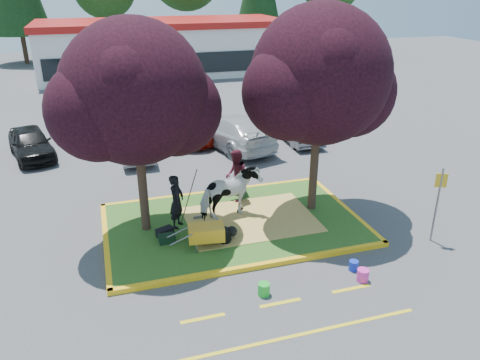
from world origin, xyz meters
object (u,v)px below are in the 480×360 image
object	(u,v)px
cow	(230,194)
calf	(215,234)
bucket_pink	(363,275)
bucket_green	(264,289)
car_black	(31,143)
sign_post	(438,197)
bucket_blue	(354,265)
handler	(177,201)
wheelbarrow	(207,233)
car_silver	(135,143)

from	to	relation	value
cow	calf	xyz separation A→B (m)	(-0.88, -1.37, -0.63)
bucket_pink	cow	bearing A→B (deg)	119.81
bucket_green	car_black	size ratio (longest dim) A/B	0.08
calf	sign_post	bearing A→B (deg)	2.07
calf	bucket_blue	distance (m)	4.17
handler	sign_post	distance (m)	8.00
wheelbarrow	car_black	xyz separation A→B (m)	(-5.76, 10.24, 0.05)
bucket_blue	wheelbarrow	bearing A→B (deg)	149.89
cow	wheelbarrow	distance (m)	2.08
bucket_blue	car_silver	bearing A→B (deg)	113.98
handler	bucket_blue	size ratio (longest dim) A/B	6.17
calf	car_black	distance (m)	11.66
wheelbarrow	sign_post	world-z (taller)	sign_post
calf	bucket_pink	distance (m)	4.48
calf	bucket_blue	world-z (taller)	calf
handler	bucket_green	xyz separation A→B (m)	(1.52, -4.00, -0.87)
sign_post	car_black	distance (m)	17.17
car_silver	calf	bearing A→B (deg)	99.91
calf	bucket_green	xyz separation A→B (m)	(0.60, -2.75, -0.22)
handler	calf	bearing A→B (deg)	-110.78
bucket_blue	calf	bearing A→B (deg)	144.26
bucket_green	bucket_pink	bearing A→B (deg)	-4.25
calf	handler	size ratio (longest dim) A/B	0.61
calf	sign_post	xyz separation A→B (m)	(6.51, -1.70, 1.10)
handler	bucket_blue	distance (m)	5.73
car_black	car_silver	bearing A→B (deg)	-30.71
calf	car_black	bearing A→B (deg)	138.13
handler	car_silver	bearing A→B (deg)	37.82
wheelbarrow	bucket_green	world-z (taller)	wheelbarrow
calf	bucket_pink	world-z (taller)	calf
car_black	car_silver	size ratio (longest dim) A/B	1.00
sign_post	bucket_pink	bearing A→B (deg)	-134.28
sign_post	bucket_blue	distance (m)	3.49
car_silver	sign_post	bearing A→B (deg)	127.69
handler	car_silver	world-z (taller)	handler
sign_post	bucket_blue	bearing A→B (deg)	-142.85
cow	car_black	size ratio (longest dim) A/B	0.51
calf	car_silver	distance (m)	8.78
cow	car_silver	world-z (taller)	cow
wheelbarrow	calf	bearing A→B (deg)	50.53
car_black	sign_post	bearing A→B (deg)	-57.43
car_black	wheelbarrow	bearing A→B (deg)	-75.28
calf	wheelbarrow	world-z (taller)	wheelbarrow
bucket_pink	bucket_blue	world-z (taller)	bucket_pink
cow	bucket_blue	distance (m)	4.63
sign_post	handler	bearing A→B (deg)	-177.68
handler	sign_post	world-z (taller)	sign_post
calf	car_silver	world-z (taller)	car_silver
calf	car_black	xyz separation A→B (m)	(-6.08, 9.95, 0.30)
handler	car_black	world-z (taller)	handler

